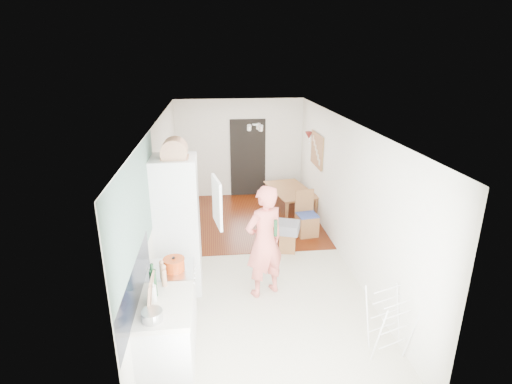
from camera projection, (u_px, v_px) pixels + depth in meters
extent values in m
cube|color=beige|center=(255.00, 259.00, 7.29)|extent=(3.20, 7.00, 0.01)
cube|color=#5B2708|center=(246.00, 219.00, 9.02)|extent=(3.20, 3.30, 0.01)
cube|color=slate|center=(137.00, 209.00, 4.63)|extent=(0.02, 3.00, 1.30)
cube|color=black|center=(136.00, 287.00, 4.35)|extent=(0.02, 1.90, 0.50)
cube|color=black|center=(248.00, 158.00, 10.24)|extent=(0.90, 0.04, 2.00)
cube|color=white|center=(167.00, 339.00, 4.62)|extent=(0.60, 0.90, 0.86)
cube|color=white|center=(164.00, 306.00, 4.46)|extent=(0.62, 0.92, 0.06)
cube|color=white|center=(173.00, 301.00, 5.32)|extent=(0.60, 0.60, 0.88)
cube|color=silver|center=(170.00, 270.00, 5.16)|extent=(0.60, 0.60, 0.04)
cube|color=white|center=(177.00, 226.00, 6.06)|extent=(0.66, 0.66, 2.15)
cube|color=white|center=(217.00, 202.00, 5.69)|extent=(0.14, 0.56, 0.70)
cube|color=white|center=(196.00, 196.00, 5.94)|extent=(0.02, 0.52, 0.66)
cube|color=tan|center=(317.00, 150.00, 8.72)|extent=(0.03, 0.90, 0.70)
cube|color=olive|center=(316.00, 150.00, 8.72)|extent=(0.00, 0.94, 0.74)
cone|color=maroon|center=(309.00, 135.00, 9.26)|extent=(0.18, 0.18, 0.16)
imported|color=#E26A5E|center=(265.00, 232.00, 5.92)|extent=(0.91, 0.78, 2.09)
imported|color=olive|center=(291.00, 201.00, 9.46)|extent=(0.95, 1.41, 0.46)
cube|color=gray|center=(288.00, 227.00, 7.43)|extent=(0.53, 0.53, 0.19)
cylinder|color=#C13E10|center=(174.00, 264.00, 5.11)|extent=(0.32, 0.32, 0.16)
cylinder|color=silver|center=(152.00, 316.00, 4.16)|extent=(0.27, 0.27, 0.11)
cylinder|color=#163A1E|center=(276.00, 228.00, 5.73)|extent=(0.05, 0.05, 0.25)
cylinder|color=#163A1E|center=(153.00, 283.00, 4.53)|extent=(0.08, 0.08, 0.33)
cylinder|color=#163A1E|center=(152.00, 279.00, 4.68)|extent=(0.06, 0.06, 0.26)
cylinder|color=silver|center=(153.00, 294.00, 4.46)|extent=(0.09, 0.09, 0.20)
cylinder|color=tan|center=(164.00, 278.00, 4.75)|extent=(0.07, 0.07, 0.22)
cylinder|color=tan|center=(162.00, 271.00, 4.91)|extent=(0.06, 0.06, 0.20)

